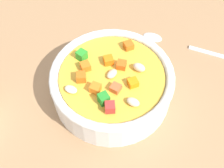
# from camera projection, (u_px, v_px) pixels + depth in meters

# --- Properties ---
(ground_plane) EXTENTS (1.40, 1.40, 0.02)m
(ground_plane) POSITION_uv_depth(u_px,v_px,m) (112.00, 97.00, 0.50)
(ground_plane) COLOR #9E754F
(soup_bowl_main) EXTENTS (0.19, 0.19, 0.07)m
(soup_bowl_main) POSITION_uv_depth(u_px,v_px,m) (112.00, 83.00, 0.46)
(soup_bowl_main) COLOR white
(soup_bowl_main) RESTS_ON ground_plane
(spoon) EXTENTS (0.09, 0.22, 0.01)m
(spoon) POSITION_uv_depth(u_px,v_px,m) (193.00, 47.00, 0.54)
(spoon) COLOR silver
(spoon) RESTS_ON ground_plane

